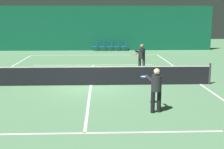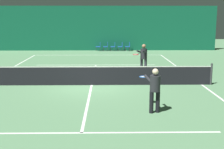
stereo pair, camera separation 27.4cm
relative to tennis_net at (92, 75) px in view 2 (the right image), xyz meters
name	(u,v)px [view 2 (the right image)]	position (x,y,z in m)	size (l,w,h in m)	color
ground_plane	(92,85)	(0.00, 0.00, -0.51)	(60.00, 60.00, 0.00)	#56845B
backdrop_curtain	(99,28)	(0.00, 15.61, 1.65)	(23.00, 0.12, 4.32)	#0F5138
court_line_baseline_far	(98,55)	(0.00, 11.90, -0.51)	(11.00, 0.10, 0.00)	white
court_line_service_far	(96,65)	(0.00, 6.40, -0.51)	(8.25, 0.10, 0.00)	white
court_line_service_near	(82,133)	(0.00, -6.40, -0.51)	(8.25, 0.10, 0.00)	white
court_line_sideline_right	(202,85)	(5.50, 0.00, -0.51)	(0.10, 23.80, 0.00)	white
court_line_centre	(92,85)	(0.00, 0.00, -0.51)	(0.10, 12.80, 0.00)	white
tennis_net	(92,75)	(0.00, 0.00, 0.00)	(12.00, 0.10, 1.07)	black
player_near	(154,87)	(2.43, -4.45, 0.42)	(0.73, 1.36, 1.59)	black
player_far	(143,56)	(2.95, 3.33, 0.49)	(1.06, 1.35, 1.72)	#2D2D38
courtside_chair_0	(99,46)	(0.01, 15.06, -0.03)	(0.44, 0.44, 0.84)	#2D2D2D
courtside_chair_1	(106,46)	(0.73, 15.06, -0.03)	(0.44, 0.44, 0.84)	#2D2D2D
courtside_chair_2	(114,46)	(1.44, 15.06, -0.03)	(0.44, 0.44, 0.84)	#2D2D2D
courtside_chair_3	(121,46)	(2.15, 15.06, -0.03)	(0.44, 0.44, 0.84)	#2D2D2D
courtside_chair_4	(128,46)	(2.86, 15.06, -0.03)	(0.44, 0.44, 0.84)	#2D2D2D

